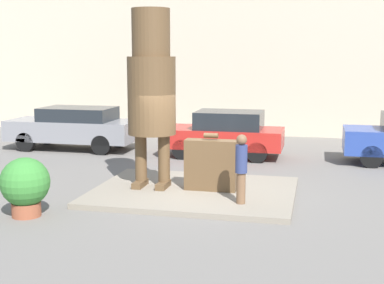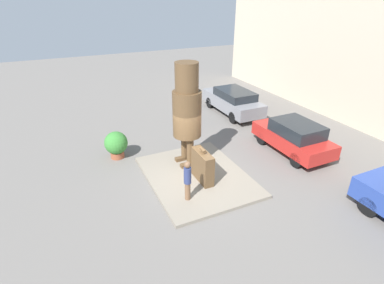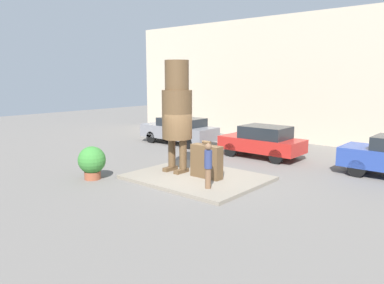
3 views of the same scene
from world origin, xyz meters
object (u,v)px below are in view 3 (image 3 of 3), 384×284
Objects in this scene: parked_car_grey at (179,130)px; parked_car_red at (263,141)px; planter_pot at (92,161)px; giant_suitcase at (206,161)px; tourist at (208,164)px; statue_figure at (177,108)px.

parked_car_red reaches higher than parked_car_grey.
parked_car_red is (5.70, -0.15, -0.02)m from parked_car_grey.
parked_car_grey is 1.17× the size of parked_car_red.
parked_car_grey is 5.70m from parked_car_red.
parked_car_grey is 8.42m from planter_pot.
tourist is at bearing -49.47° from giant_suitcase.
parked_car_red reaches higher than planter_pot.
statue_figure is 3.45× the size of planter_pot.
parked_car_grey reaches higher than giant_suitcase.
parked_car_red is 8.39m from planter_pot.
planter_pot is at bearing 68.88° from parked_car_red.
planter_pot is (-4.46, -1.63, -0.29)m from tourist.
parked_car_grey reaches higher than planter_pot.
parked_car_red is at bearing 178.47° from parked_car_grey.
statue_figure reaches higher than parked_car_red.
statue_figure is at bearing 179.49° from giant_suitcase.
tourist is 4.75m from planter_pot.
tourist is 6.37m from parked_car_red.
tourist is at bearing 138.31° from parked_car_grey.
giant_suitcase is 1.42m from tourist.
planter_pot is at bearing 108.53° from parked_car_grey.
statue_figure is 2.49m from giant_suitcase.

